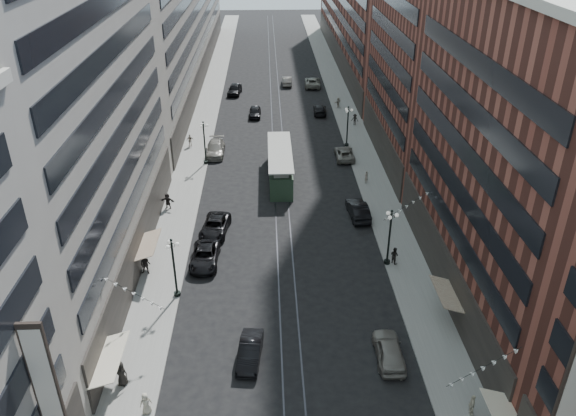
{
  "coord_description": "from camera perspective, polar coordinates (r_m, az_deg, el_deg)",
  "views": [
    {
      "loc": [
        -1.44,
        -9.93,
        28.99
      ],
      "look_at": [
        0.28,
        33.94,
        5.0
      ],
      "focal_mm": 35.0,
      "sensor_mm": 36.0,
      "label": 1
    }
  ],
  "objects": [
    {
      "name": "ground",
      "position": [
        75.71,
        -1.0,
        6.14
      ],
      "size": [
        220.0,
        220.0,
        0.0
      ],
      "primitive_type": "plane",
      "color": "black",
      "rests_on": "ground"
    },
    {
      "name": "sidewalk_west",
      "position": [
        85.53,
        -8.63,
        8.57
      ],
      "size": [
        4.0,
        180.0,
        0.15
      ],
      "primitive_type": "cube",
      "color": "gray",
      "rests_on": "ground"
    },
    {
      "name": "sidewalk_east",
      "position": [
        85.9,
        6.28,
        8.81
      ],
      "size": [
        4.0,
        180.0,
        0.15
      ],
      "primitive_type": "cube",
      "color": "gray",
      "rests_on": "ground"
    },
    {
      "name": "rail_west",
      "position": [
        85.02,
        -1.64,
        8.71
      ],
      "size": [
        0.12,
        180.0,
        0.02
      ],
      "primitive_type": "cube",
      "color": "#2D2D33",
      "rests_on": "ground"
    },
    {
      "name": "rail_east",
      "position": [
        85.05,
        -0.68,
        8.73
      ],
      "size": [
        0.12,
        180.0,
        0.02
      ],
      "primitive_type": "cube",
      "color": "#2D2D33",
      "rests_on": "ground"
    },
    {
      "name": "building_west_mid",
      "position": [
        48.06,
        -21.26,
        8.52
      ],
      "size": [
        8.0,
        36.0,
        28.0
      ],
      "primitive_type": "cube",
      "color": "gray",
      "rests_on": "ground"
    },
    {
      "name": "building_west_far",
      "position": [
        108.25,
        -11.15,
        19.66
      ],
      "size": [
        8.0,
        90.0,
        26.0
      ],
      "primitive_type": "cube",
      "color": "gray",
      "rests_on": "ground"
    },
    {
      "name": "building_east_mid",
      "position": [
        45.47,
        21.94,
        4.56
      ],
      "size": [
        8.0,
        30.0,
        24.0
      ],
      "primitive_type": "cube",
      "color": "brown",
      "rests_on": "ground"
    },
    {
      "name": "building_east_far",
      "position": [
        117.63,
        7.23,
        20.14
      ],
      "size": [
        8.0,
        72.0,
        24.0
      ],
      "primitive_type": "cube",
      "color": "brown",
      "rests_on": "ground"
    },
    {
      "name": "lamppost_sw_far",
      "position": [
        46.57,
        -11.51,
        -5.79
      ],
      "size": [
        1.03,
        1.14,
        5.52
      ],
      "color": "black",
      "rests_on": "sidewalk_west"
    },
    {
      "name": "lamppost_sw_mid",
      "position": [
        70.33,
        -8.49,
        6.73
      ],
      "size": [
        1.03,
        1.14,
        5.52
      ],
      "color": "black",
      "rests_on": "sidewalk_west"
    },
    {
      "name": "lamppost_se_far",
      "position": [
        50.42,
        10.28,
        -2.76
      ],
      "size": [
        1.03,
        1.14,
        5.52
      ],
      "color": "black",
      "rests_on": "sidewalk_east"
    },
    {
      "name": "lamppost_se_mid",
      "position": [
        75.32,
        6.07,
        8.38
      ],
      "size": [
        1.03,
        1.14,
        5.52
      ],
      "color": "black",
      "rests_on": "sidewalk_east"
    },
    {
      "name": "streetcar",
      "position": [
        66.5,
        -0.81,
        4.33
      ],
      "size": [
        2.77,
        12.53,
        3.47
      ],
      "color": "#253A28",
      "rests_on": "ground"
    },
    {
      "name": "car_2",
      "position": [
        51.61,
        -8.46,
        -4.89
      ],
      "size": [
        2.59,
        5.37,
        1.47
      ],
      "primitive_type": "imported",
      "rotation": [
        0.0,
        0.0,
        -0.03
      ],
      "color": "black",
      "rests_on": "ground"
    },
    {
      "name": "car_4",
      "position": [
        42.02,
        10.24,
        -14.04
      ],
      "size": [
        2.02,
        4.79,
        1.62
      ],
      "primitive_type": "imported",
      "rotation": [
        0.0,
        0.0,
        3.12
      ],
      "color": "slate",
      "rests_on": "ground"
    },
    {
      "name": "car_5",
      "position": [
        41.52,
        -3.89,
        -14.33
      ],
      "size": [
        2.0,
        4.55,
        1.45
      ],
      "primitive_type": "imported",
      "rotation": [
        0.0,
        0.0,
        -0.11
      ],
      "color": "black",
      "rests_on": "ground"
    },
    {
      "name": "pedestrian_1",
      "position": [
        38.86,
        -14.25,
        -18.68
      ],
      "size": [
        0.89,
        0.72,
        1.61
      ],
      "primitive_type": "imported",
      "rotation": [
        0.0,
        0.0,
        3.57
      ],
      "color": "#B3AD95",
      "rests_on": "sidewalk_west"
    },
    {
      "name": "pedestrian_2",
      "position": [
        50.9,
        -14.28,
        -5.59
      ],
      "size": [
        0.96,
        0.57,
        1.89
      ],
      "primitive_type": "imported",
      "rotation": [
        0.0,
        0.0,
        -0.07
      ],
      "color": "black",
      "rests_on": "sidewalk_west"
    },
    {
      "name": "pedestrian_4",
      "position": [
        39.52,
        18.19,
        -18.46
      ],
      "size": [
        0.62,
        0.99,
        1.56
      ],
      "primitive_type": "imported",
      "rotation": [
        0.0,
        0.0,
        1.33
      ],
      "color": "beige",
      "rests_on": "sidewalk_east"
    },
    {
      "name": "car_7",
      "position": [
        56.06,
        -7.43,
        -1.86
      ],
      "size": [
        3.16,
        5.65,
        1.49
      ],
      "primitive_type": "imported",
      "rotation": [
        0.0,
        0.0,
        -0.13
      ],
      "color": "black",
      "rests_on": "ground"
    },
    {
      "name": "car_8",
      "position": [
        73.89,
        -7.39,
        5.99
      ],
      "size": [
        2.3,
        5.63,
        1.63
      ],
      "primitive_type": "imported",
      "rotation": [
        0.0,
        0.0,
        -0.0
      ],
      "color": "slate",
      "rests_on": "ground"
    },
    {
      "name": "car_9",
      "position": [
        98.39,
        -5.45,
        11.92
      ],
      "size": [
        2.66,
        5.32,
        1.74
      ],
      "primitive_type": "imported",
      "rotation": [
        0.0,
        0.0,
        -0.12
      ],
      "color": "black",
      "rests_on": "ground"
    },
    {
      "name": "car_10",
      "position": [
        58.84,
        7.13,
        -0.19
      ],
      "size": [
        2.13,
        5.13,
        1.65
      ],
      "primitive_type": "imported",
      "rotation": [
        0.0,
        0.0,
        3.22
      ],
      "color": "black",
      "rests_on": "ground"
    },
    {
      "name": "car_11",
      "position": [
        72.49,
        5.76,
        5.53
      ],
      "size": [
        2.36,
        5.0,
        1.38
      ],
      "primitive_type": "imported",
      "rotation": [
        0.0,
        0.0,
        3.13
      ],
      "color": "slate",
      "rests_on": "ground"
    },
    {
      "name": "car_12",
      "position": [
        88.49,
        3.26,
        9.96
      ],
      "size": [
        2.19,
        4.86,
        1.38
      ],
      "primitive_type": "imported",
      "rotation": [
        0.0,
        0.0,
        3.09
      ],
      "color": "black",
      "rests_on": "ground"
    },
    {
      "name": "car_13",
      "position": [
        87.22,
        -3.38,
        9.71
      ],
      "size": [
        1.89,
        4.43,
        1.49
      ],
      "primitive_type": "imported",
      "rotation": [
        0.0,
        0.0,
        -0.03
      ],
      "color": "black",
      "rests_on": "ground"
    },
    {
      "name": "car_14",
      "position": [
        103.28,
        -0.11,
        12.79
      ],
      "size": [
        1.62,
        4.64,
        1.53
      ],
      "primitive_type": "imported",
      "rotation": [
        0.0,
        0.0,
        3.14
      ],
      "color": "#65615A",
      "rests_on": "ground"
    },
    {
      "name": "pedestrian_5",
      "position": [
        61.06,
        -12.13,
        0.69
      ],
      "size": [
        1.67,
        0.79,
        1.74
      ],
      "primitive_type": "imported",
      "rotation": [
        0.0,
        0.0,
        -0.21
      ],
      "color": "black",
      "rests_on": "sidewalk_west"
    },
    {
      "name": "pedestrian_6",
      "position": [
        76.66,
        -9.92,
        6.79
      ],
      "size": [
        1.06,
        0.67,
        1.67
      ],
      "primitive_type": "imported",
      "rotation": [
        0.0,
        0.0,
        3.38
      ],
      "color": "#AD9F90",
      "rests_on": "sidewalk_west"
    },
    {
      "name": "pedestrian_7",
      "position": [
        51.72,
        10.76,
        -4.74
      ],
      "size": [
        0.81,
        0.89,
        1.62
      ],
      "primitive_type": "imported",
      "rotation": [
        0.0,
        0.0,
        2.19
      ],
      "color": "black",
      "rests_on": "sidewalk_east"
    },
    {
      "name": "pedestrian_8",
      "position": [
        65.95,
        7.95,
        3.15
      ],
      "size": [
        0.66,
        0.61,
        1.5
      ],
      "primitive_type": "imported",
      "rotation": [
        0.0,
        0.0,
        3.75
      ],
      "color": "#A49688",
      "rests_on": "sidewalk_east"
    },
    {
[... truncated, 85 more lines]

